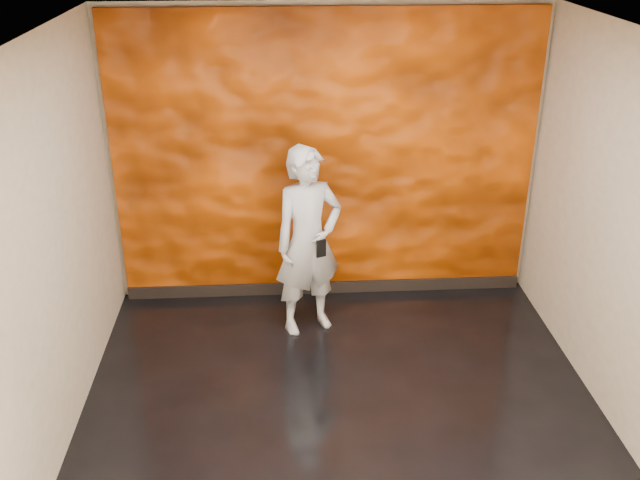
# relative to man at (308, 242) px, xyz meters

# --- Properties ---
(room) EXTENTS (4.02, 4.02, 2.81)m
(room) POSITION_rel_man_xyz_m (0.19, -1.30, 0.54)
(room) COLOR black
(room) RESTS_ON ground
(feature_wall) EXTENTS (3.90, 0.06, 2.75)m
(feature_wall) POSITION_rel_man_xyz_m (0.19, 0.66, 0.52)
(feature_wall) COLOR #E65404
(feature_wall) RESTS_ON ground
(baseboard) EXTENTS (3.90, 0.04, 0.12)m
(baseboard) POSITION_rel_man_xyz_m (0.19, 0.62, -0.80)
(baseboard) COLOR black
(baseboard) RESTS_ON ground
(man) EXTENTS (0.74, 0.63, 1.73)m
(man) POSITION_rel_man_xyz_m (0.00, 0.00, 0.00)
(man) COLOR #999EA8
(man) RESTS_ON ground
(phone) EXTENTS (0.08, 0.05, 0.16)m
(phone) POSITION_rel_man_xyz_m (0.10, -0.22, 0.04)
(phone) COLOR black
(phone) RESTS_ON man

